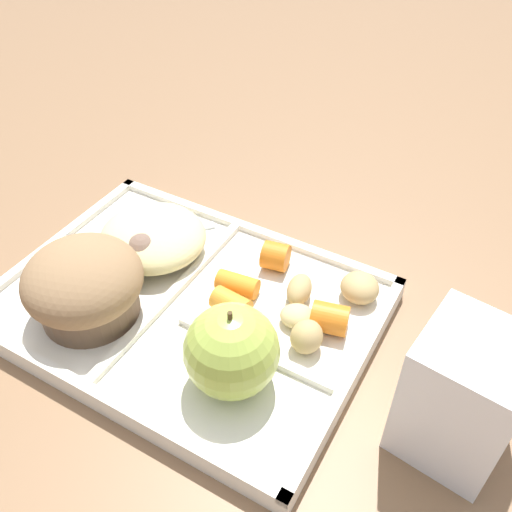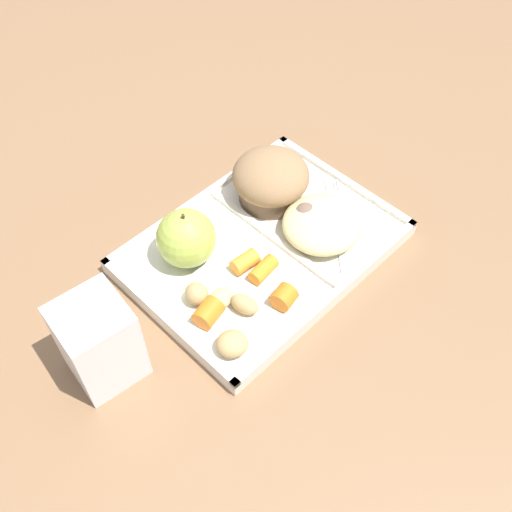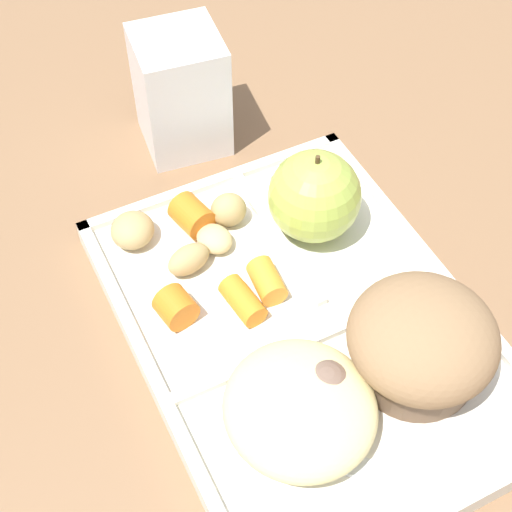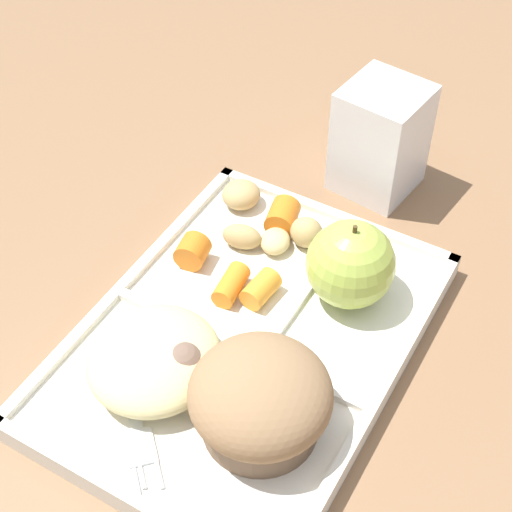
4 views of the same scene
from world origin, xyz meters
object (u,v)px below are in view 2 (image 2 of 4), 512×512
object	(u,v)px
plastic_fork	(337,218)
bran_muffin	(271,179)
green_apple	(186,238)
lunch_tray	(263,248)
milk_carton	(99,342)

from	to	relation	value
plastic_fork	bran_muffin	bearing A→B (deg)	110.96
green_apple	plastic_fork	distance (m)	0.20
green_apple	bran_muffin	xyz separation A→B (m)	(0.14, -0.00, -0.00)
lunch_tray	bran_muffin	world-z (taller)	bran_muffin
bran_muffin	milk_carton	size ratio (longest dim) A/B	0.93
green_apple	plastic_fork	bearing A→B (deg)	-26.31
green_apple	milk_carton	xyz separation A→B (m)	(-0.16, -0.04, 0.00)
green_apple	milk_carton	distance (m)	0.16
lunch_tray	milk_carton	size ratio (longest dim) A/B	3.01
bran_muffin	plastic_fork	distance (m)	0.10
milk_carton	plastic_fork	bearing A→B (deg)	-0.38
lunch_tray	green_apple	bearing A→B (deg)	147.66
bran_muffin	plastic_fork	bearing A→B (deg)	-69.04
lunch_tray	bran_muffin	size ratio (longest dim) A/B	3.24
lunch_tray	bran_muffin	bearing A→B (deg)	37.47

